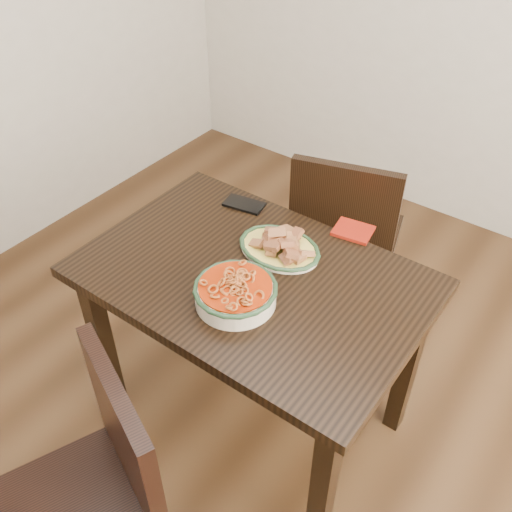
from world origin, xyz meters
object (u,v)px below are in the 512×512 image
Objects in this scene: chair_far at (344,234)px; fish_plate at (280,241)px; noodle_bowl at (235,291)px; smartphone at (244,204)px; chair_near at (97,490)px; dining_table at (252,299)px.

fish_plate is (0.01, -0.51, 0.30)m from chair_far.
smartphone is at bearing 124.47° from noodle_bowl.
chair_near reaches higher than noodle_bowl.
chair_far is 3.50× the size of noodle_bowl.
smartphone is (-0.29, 0.42, -0.04)m from noodle_bowl.
noodle_bowl is at bearing 110.87° from chair_near.
smartphone is (-0.27, 1.01, 0.26)m from chair_near.
smartphone is (-0.25, 0.29, 0.12)m from dining_table.
chair_far reaches higher than dining_table.
chair_far is 6.05× the size of smartphone.
chair_far is 0.51m from smartphone.
dining_table is at bearing 105.17° from noodle_bowl.
fish_plate is 0.28m from noodle_bowl.
noodle_bowl is (0.02, 0.59, 0.29)m from chair_near.
dining_table is 3.90× the size of fish_plate.
chair_near is at bearing -88.79° from dining_table.
dining_table is 0.21m from noodle_bowl.
fish_plate is at bearing 74.90° from chair_far.
chair_far is at bearing 90.45° from dining_table.
noodle_bowl reaches higher than dining_table.
fish_plate is at bearing 113.52° from chair_near.
dining_table is at bearing 114.06° from chair_near.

